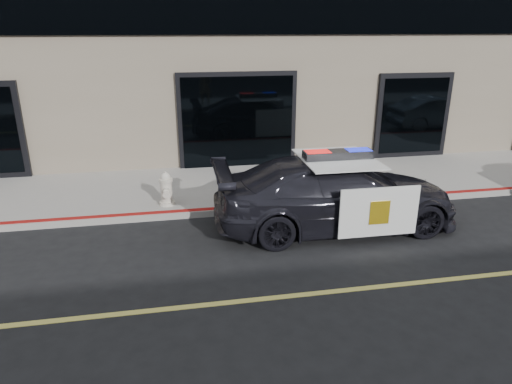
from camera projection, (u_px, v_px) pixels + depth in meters
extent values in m
plane|color=black|center=(361.00, 289.00, 7.49)|extent=(120.00, 120.00, 0.00)
cube|color=gray|center=(284.00, 183.00, 12.32)|extent=(60.00, 3.50, 0.15)
imported|color=black|center=(336.00, 193.00, 9.61)|extent=(2.19, 5.18, 1.49)
cube|color=white|center=(379.00, 212.00, 8.71)|extent=(1.59, 0.05, 0.99)
cube|color=white|center=(340.00, 178.00, 10.69)|extent=(1.59, 0.05, 0.99)
cube|color=white|center=(338.00, 159.00, 9.35)|extent=(1.51, 1.80, 0.02)
cube|color=gold|center=(380.00, 213.00, 8.68)|extent=(0.40, 0.02, 0.47)
cube|color=black|center=(338.00, 155.00, 9.32)|extent=(1.43, 0.39, 0.17)
cube|color=red|center=(318.00, 155.00, 9.24)|extent=(0.50, 0.33, 0.16)
cube|color=#0C19CC|center=(358.00, 153.00, 9.39)|extent=(0.50, 0.33, 0.16)
cylinder|color=beige|center=(167.00, 203.00, 10.62)|extent=(0.36, 0.36, 0.08)
cylinder|color=beige|center=(167.00, 191.00, 10.52)|extent=(0.26, 0.26, 0.51)
cylinder|color=beige|center=(166.00, 180.00, 10.43)|extent=(0.31, 0.31, 0.06)
sphere|color=beige|center=(166.00, 177.00, 10.41)|extent=(0.23, 0.23, 0.23)
cylinder|color=beige|center=(165.00, 173.00, 10.37)|extent=(0.07, 0.07, 0.07)
cylinder|color=beige|center=(166.00, 186.00, 10.66)|extent=(0.13, 0.12, 0.13)
cylinder|color=beige|center=(166.00, 191.00, 10.34)|extent=(0.13, 0.12, 0.13)
cylinder|color=beige|center=(167.00, 194.00, 10.33)|extent=(0.17, 0.14, 0.17)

